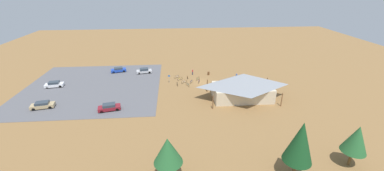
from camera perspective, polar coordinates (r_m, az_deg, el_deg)
ground at (r=63.55m, az=2.14°, el=0.77°), size 160.00×160.00×0.00m
parking_lot_asphalt at (r=65.95m, az=-22.54°, el=-0.22°), size 33.54×32.23×0.05m
bike_pavilion at (r=54.65m, az=12.04°, el=0.10°), size 15.11×8.95×6.05m
trash_bin at (r=68.66m, az=3.97°, el=2.92°), size 0.60×0.60×0.90m
lot_sign at (r=63.02m, az=-5.50°, el=1.86°), size 0.56×0.08×2.20m
pine_far_west at (r=32.06m, az=-5.80°, el=-15.25°), size 3.88×3.88×6.54m
pine_mideast at (r=34.53m, az=24.45°, el=-12.22°), size 3.82×3.82×8.64m
pine_west at (r=41.04m, az=34.62°, el=-10.50°), size 3.39×3.39×6.61m
bicycle_teal_lone_east at (r=61.10m, az=-1.04°, el=0.21°), size 0.80×1.54×0.85m
bicycle_blue_trailside at (r=62.95m, az=-0.14°, el=0.94°), size 0.90×1.55×0.84m
bicycle_green_yard_front at (r=64.94m, az=1.40°, el=1.67°), size 1.02×1.49×0.88m
bicycle_yellow_lone_west at (r=64.91m, az=-2.88°, el=1.60°), size 1.42×1.11×0.84m
bicycle_purple_yard_center at (r=63.14m, az=1.68°, el=1.00°), size 0.62×1.63×0.84m
bicycle_orange_yard_left at (r=65.80m, az=-1.09°, el=1.95°), size 0.48×1.65×0.86m
bicycle_black_yard_right at (r=61.55m, az=-3.55°, el=0.36°), size 0.48×1.73×0.88m
bicycle_white_front_row at (r=66.36m, az=-3.68°, el=2.13°), size 1.42×1.22×0.84m
bicycle_silver_edge_north at (r=62.83m, az=-1.91°, el=0.89°), size 1.46×1.08×0.90m
car_maroon_front_row at (r=52.48m, az=-19.15°, el=-4.90°), size 4.75×2.70×1.45m
car_white_far_end at (r=69.67m, az=-30.04°, el=0.25°), size 4.57×2.52×1.46m
car_silver_mid_lot at (r=71.05m, az=-11.37°, el=3.49°), size 4.57×2.57×1.44m
car_blue_aisle_side at (r=73.74m, az=-17.16°, el=3.62°), size 4.59×2.80×1.38m
car_tan_by_curb at (r=59.48m, az=-32.11°, el=-3.97°), size 4.81×2.66×1.43m
visitor_at_bikes at (r=68.43m, az=0.14°, el=3.31°), size 0.36×0.36×1.72m
visitor_near_lot at (r=63.27m, az=14.22°, el=0.84°), size 0.37×0.40×1.78m
visitor_crossing_yard at (r=66.28m, az=10.58°, el=2.24°), size 0.36×0.36×1.80m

